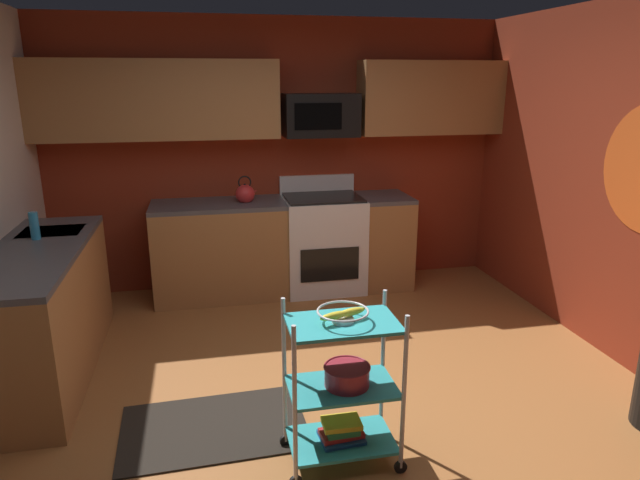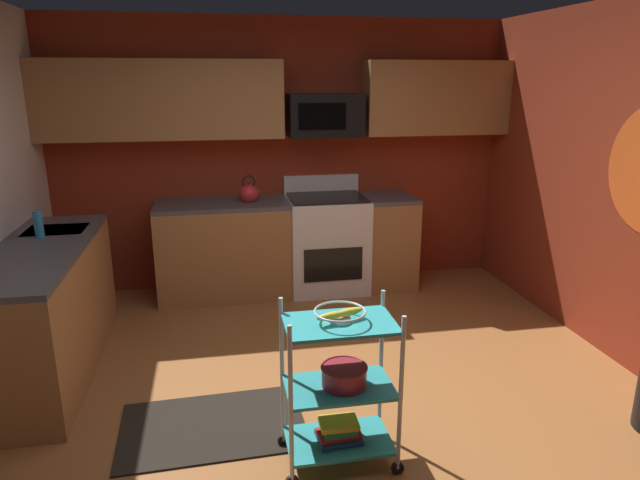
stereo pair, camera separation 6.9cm
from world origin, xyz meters
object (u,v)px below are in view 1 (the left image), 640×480
Objects in this scene: microwave at (320,115)px; rolling_cart at (342,387)px; book_stack at (341,430)px; dish_soap_bottle at (34,226)px; fruit_bowl at (343,313)px; kettle at (245,194)px; mixing_bowl_large at (347,375)px; oven_range at (323,242)px.

rolling_cart is (-0.46, -2.73, -1.25)m from microwave.
dish_soap_bottle reaches higher than book_stack.
rolling_cart is 0.42m from fruit_bowl.
kettle is at bearing 96.20° from fruit_bowl.
microwave is 2.78× the size of mixing_bowl_large.
dish_soap_bottle is (-2.33, -1.08, -0.68)m from microwave.
kettle is at bearing -171.70° from microwave.
microwave is 0.77× the size of rolling_cart.
oven_range is 5.50× the size of dish_soap_bottle.
rolling_cart is at bearing -97.13° from book_stack.
microwave is 3.16m from book_stack.
rolling_cart is at bearing -83.80° from kettle.
kettle is (-0.31, 2.62, 0.48)m from mixing_bowl_large.
kettle reaches higher than mixing_bowl_large.
fruit_bowl is 0.69m from book_stack.
dish_soap_bottle reaches higher than rolling_cart.
kettle is (-0.74, -0.11, -0.70)m from microwave.
oven_range reaches higher than rolling_cart.
book_stack is at bearing -90.00° from fruit_bowl.
dish_soap_bottle is at bearing 138.58° from rolling_cart.
oven_range is 2.68m from book_stack.
microwave reaches higher than fruit_bowl.
oven_range is 4.04× the size of fruit_bowl.
fruit_bowl is 1.08× the size of mixing_bowl_large.
mixing_bowl_large is at bearing 0.00° from rolling_cart.
fruit_bowl is 1.36× the size of dish_soap_bottle.
mixing_bowl_large reaches higher than book_stack.
rolling_cart is 3.36× the size of fruit_bowl.
rolling_cart is 3.47× the size of kettle.
microwave reaches higher than oven_range.
dish_soap_bottle is (-2.33, -0.98, 0.54)m from oven_range.
book_stack is 2.63m from dish_soap_bottle.
mixing_bowl_large is at bearing 0.00° from fruit_bowl.
microwave is 2.65× the size of kettle.
mixing_bowl_large is at bearing -41.01° from dish_soap_bottle.
kettle reaches higher than fruit_bowl.
dish_soap_bottle is at bearing -148.33° from kettle.
fruit_bowl is 2.49m from dish_soap_bottle.
oven_range is 0.91m from kettle.
fruit_bowl is at bearing 86.42° from rolling_cart.
oven_range is at bearing 80.66° from mixing_bowl_large.
mixing_bowl_large is 2.56m from dish_soap_bottle.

